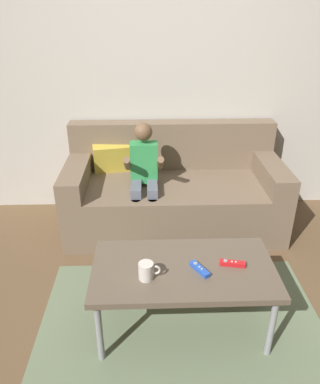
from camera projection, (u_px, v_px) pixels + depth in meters
ground_plane at (176, 358)px, 2.01m from camera, size 10.07×10.07×0.00m
wall_back at (163, 69)px, 3.04m from camera, size 5.04×0.05×2.50m
couch at (173, 193)px, 3.13m from camera, size 1.76×0.80×0.83m
person_seated_on_couch at (144, 176)px, 2.85m from camera, size 0.30×0.37×0.93m
coffee_table at (183, 273)px, 2.04m from camera, size 1.01×0.54×0.44m
area_rug at (182, 324)px, 2.22m from camera, size 1.70×1.16×0.01m
game_remote_red_near_edge at (232, 263)px, 2.03m from camera, size 0.14×0.06×0.03m
game_remote_blue_center at (200, 269)px, 1.99m from camera, size 0.10×0.14×0.03m
coffee_mug at (147, 271)px, 1.92m from camera, size 0.12×0.08×0.10m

